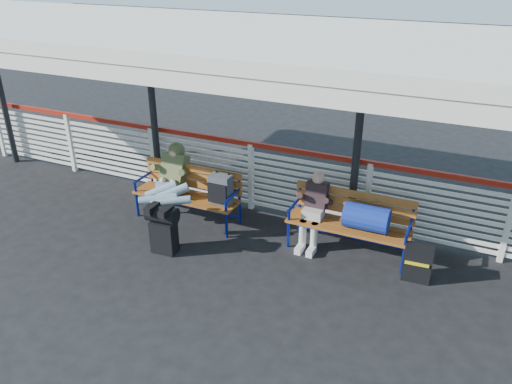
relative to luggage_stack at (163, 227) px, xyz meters
The scene contains 9 objects.
ground 0.72m from the luggage_stack, ahead, with size 60.00×60.00×0.00m, color black.
fence 1.92m from the luggage_stack, 72.21° to the left, with size 12.08×0.08×1.24m.
canopy 2.80m from the luggage_stack, 53.21° to the left, with size 12.60×3.60×3.16m.
luggage_stack is the anchor object (origin of this frame).
bench_left 1.05m from the luggage_stack, 88.75° to the left, with size 1.80×0.56×0.95m.
bench_right 2.87m from the luggage_stack, 23.59° to the left, with size 1.80×0.56×0.92m.
traveler_man 0.81m from the luggage_stack, 116.70° to the left, with size 0.94×1.64×0.77m.
companion_person 2.25m from the luggage_stack, 30.67° to the left, with size 0.32×0.66×1.15m.
suitcase_side 3.63m from the luggage_stack, 13.49° to the left, with size 0.39×0.25×0.52m.
Camera 1 is at (3.31, -5.13, 4.08)m, focal length 35.00 mm.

